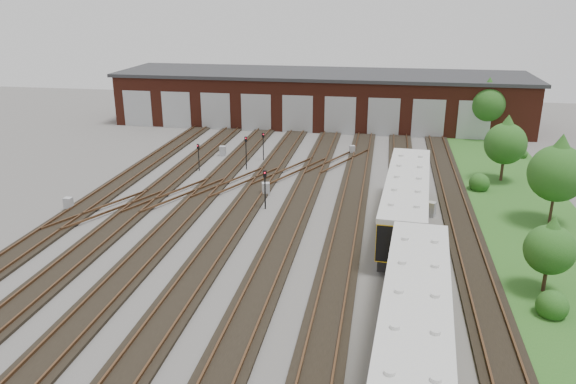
# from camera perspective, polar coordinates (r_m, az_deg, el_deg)

# --- Properties ---
(ground) EXTENTS (120.00, 120.00, 0.00)m
(ground) POSITION_cam_1_polar(r_m,az_deg,el_deg) (35.13, -4.68, -6.72)
(ground) COLOR #4B4945
(ground) RESTS_ON ground
(track_network) EXTENTS (30.40, 70.00, 0.33)m
(track_network) POSITION_cam_1_polar(r_m,az_deg,el_deg) (35.64, -4.71, -6.13)
(track_network) COLOR black
(track_network) RESTS_ON ground
(maintenance_shed) EXTENTS (51.00, 12.50, 6.35)m
(maintenance_shed) POSITION_cam_1_polar(r_m,az_deg,el_deg) (71.97, 3.33, 9.56)
(maintenance_shed) COLOR #562115
(maintenance_shed) RESTS_ON ground
(grass_verge) EXTENTS (8.00, 55.00, 0.05)m
(grass_verge) POSITION_cam_1_polar(r_m,az_deg,el_deg) (44.59, 23.28, -2.47)
(grass_verge) COLOR #21511B
(grass_verge) RESTS_ON ground
(metro_train) EXTENTS (3.87, 48.02, 3.28)m
(metro_train) POSITION_cam_1_polar(r_m,az_deg,el_deg) (25.21, 12.70, -13.27)
(metro_train) COLOR black
(metro_train) RESTS_ON ground
(signal_mast_0) EXTENTS (0.26, 0.25, 2.55)m
(signal_mast_0) POSITION_cam_1_polar(r_m,az_deg,el_deg) (52.35, -9.08, 3.87)
(signal_mast_0) COLOR black
(signal_mast_0) RESTS_ON ground
(signal_mast_1) EXTENTS (0.26, 0.25, 3.15)m
(signal_mast_1) POSITION_cam_1_polar(r_m,az_deg,el_deg) (52.14, -4.29, 4.40)
(signal_mast_1) COLOR black
(signal_mast_1) RESTS_ON ground
(signal_mast_2) EXTENTS (0.26, 0.25, 2.75)m
(signal_mast_2) POSITION_cam_1_polar(r_m,az_deg,el_deg) (55.20, -2.53, 5.03)
(signal_mast_2) COLOR black
(signal_mast_2) RESTS_ON ground
(signal_mast_3) EXTENTS (0.29, 0.27, 3.07)m
(signal_mast_3) POSITION_cam_1_polar(r_m,az_deg,el_deg) (42.19, -2.36, 0.79)
(signal_mast_3) COLOR black
(signal_mast_3) RESTS_ON ground
(relay_cabinet_0) EXTENTS (0.63, 0.54, 1.00)m
(relay_cabinet_0) POSITION_cam_1_polar(r_m,az_deg,el_deg) (45.56, -21.40, -1.13)
(relay_cabinet_0) COLOR #9FA0A4
(relay_cabinet_0) RESTS_ON ground
(relay_cabinet_1) EXTENTS (0.65, 0.57, 1.00)m
(relay_cabinet_1) POSITION_cam_1_polar(r_m,az_deg,el_deg) (57.38, -6.65, 4.17)
(relay_cabinet_1) COLOR #9FA0A4
(relay_cabinet_1) RESTS_ON ground
(relay_cabinet_2) EXTENTS (0.72, 0.64, 1.03)m
(relay_cabinet_2) POSITION_cam_1_polar(r_m,az_deg,el_deg) (45.69, -2.27, 0.32)
(relay_cabinet_2) COLOR #9FA0A4
(relay_cabinet_2) RESTS_ON ground
(relay_cabinet_3) EXTENTS (0.65, 0.59, 0.89)m
(relay_cabinet_3) POSITION_cam_1_polar(r_m,az_deg,el_deg) (57.98, 6.54, 4.27)
(relay_cabinet_3) COLOR #9FA0A4
(relay_cabinet_3) RESTS_ON ground
(relay_cabinet_4) EXTENTS (0.81, 0.75, 1.10)m
(relay_cabinet_4) POSITION_cam_1_polar(r_m,az_deg,el_deg) (42.57, 14.29, -1.69)
(relay_cabinet_4) COLOR #9FA0A4
(relay_cabinet_4) RESTS_ON ground
(tree_0) EXTENTS (4.16, 4.16, 6.90)m
(tree_0) POSITION_cam_1_polar(r_m,az_deg,el_deg) (67.30, 19.63, 8.86)
(tree_0) COLOR #352118
(tree_0) RESTS_ON ground
(tree_1) EXTENTS (3.57, 3.57, 5.91)m
(tree_1) POSITION_cam_1_polar(r_m,az_deg,el_deg) (51.75, 21.28, 5.06)
(tree_1) COLOR #352118
(tree_1) RESTS_ON ground
(tree_2) EXTENTS (3.97, 3.97, 6.57)m
(tree_2) POSITION_cam_1_polar(r_m,az_deg,el_deg) (43.01, 25.77, 2.32)
(tree_2) COLOR #352118
(tree_2) RESTS_ON ground
(tree_3) EXTENTS (2.70, 2.70, 4.48)m
(tree_3) POSITION_cam_1_polar(r_m,az_deg,el_deg) (33.13, 25.13, -4.81)
(tree_3) COLOR #352118
(tree_3) RESTS_ON ground
(bush_0) EXTENTS (1.61, 1.61, 1.61)m
(bush_0) POSITION_cam_1_polar(r_m,az_deg,el_deg) (31.78, 25.32, -10.03)
(bush_0) COLOR #164413
(bush_0) RESTS_ON ground
(bush_1) EXTENTS (1.68, 1.68, 1.68)m
(bush_1) POSITION_cam_1_polar(r_m,az_deg,el_deg) (49.36, 18.89, 1.12)
(bush_1) COLOR #164413
(bush_1) RESTS_ON ground
(bush_2) EXTENTS (1.12, 1.12, 1.12)m
(bush_2) POSITION_cam_1_polar(r_m,az_deg,el_deg) (60.89, 22.68, 3.73)
(bush_2) COLOR #164413
(bush_2) RESTS_ON ground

